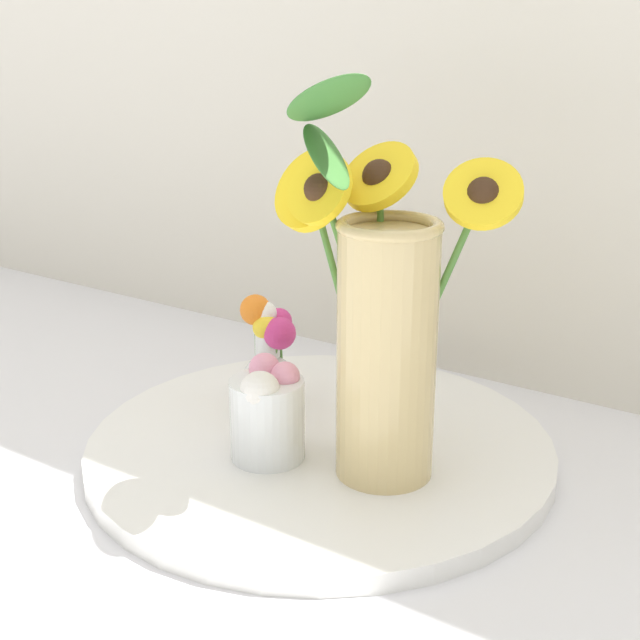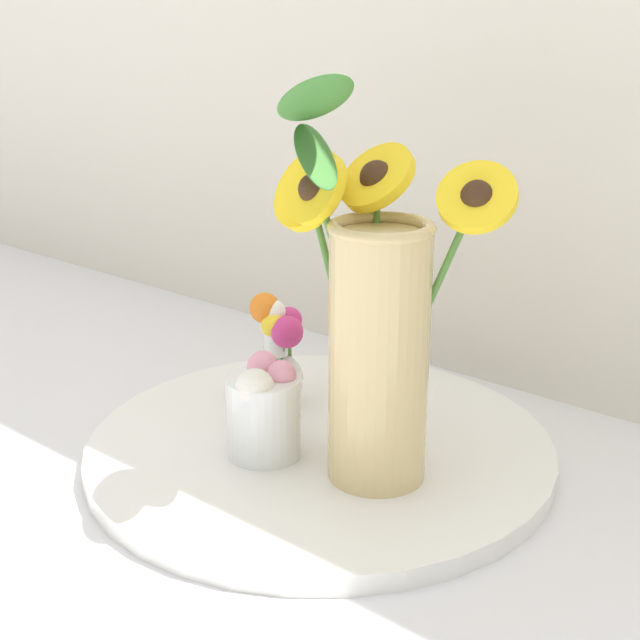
# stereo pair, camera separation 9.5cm
# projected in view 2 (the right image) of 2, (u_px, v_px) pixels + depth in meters

# --- Properties ---
(ground_plane) EXTENTS (6.00, 6.00, 0.00)m
(ground_plane) POSITION_uv_depth(u_px,v_px,m) (296.00, 489.00, 0.93)
(ground_plane) COLOR silver
(serving_tray) EXTENTS (0.52, 0.52, 0.02)m
(serving_tray) POSITION_uv_depth(u_px,v_px,m) (320.00, 448.00, 1.00)
(serving_tray) COLOR white
(serving_tray) RESTS_ON ground_plane
(mason_jar_sunflowers) EXTENTS (0.26, 0.19, 0.41)m
(mason_jar_sunflowers) POSITION_uv_depth(u_px,v_px,m) (375.00, 325.00, 0.87)
(mason_jar_sunflowers) COLOR #D1B77A
(mason_jar_sunflowers) RESTS_ON serving_tray
(vase_small_center) EXTENTS (0.08, 0.08, 0.11)m
(vase_small_center) POSITION_uv_depth(u_px,v_px,m) (264.00, 409.00, 0.94)
(vase_small_center) COLOR white
(vase_small_center) RESTS_ON serving_tray
(vase_bulb_right) EXTENTS (0.07, 0.07, 0.14)m
(vase_bulb_right) POSITION_uv_depth(u_px,v_px,m) (277.00, 355.00, 1.06)
(vase_bulb_right) COLOR white
(vase_bulb_right) RESTS_ON serving_tray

